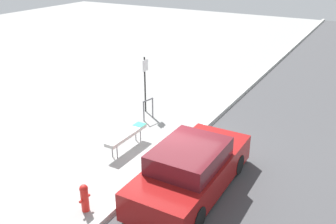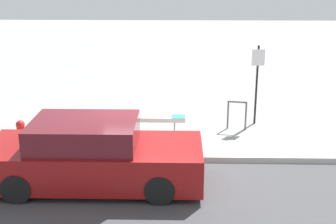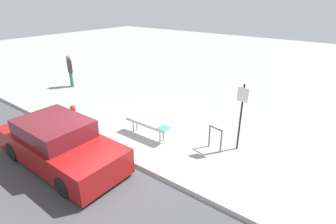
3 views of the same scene
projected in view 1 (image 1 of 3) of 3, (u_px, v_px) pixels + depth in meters
name	position (u px, v px, depth m)	size (l,w,h in m)	color
ground_plane	(170.00, 160.00, 11.88)	(60.00, 60.00, 0.00)	gray
curb	(170.00, 158.00, 11.86)	(60.00, 0.20, 0.13)	#B7B7B2
bench	(127.00, 135.00, 12.33)	(1.89, 0.38, 0.59)	gray
bike_rack	(148.00, 107.00, 14.56)	(0.55, 0.16, 0.83)	#515156
sign_post	(145.00, 79.00, 14.91)	(0.36, 0.08, 2.30)	black
fire_hydrant	(85.00, 197.00, 9.40)	(0.36, 0.22, 0.77)	red
parked_car_near	(191.00, 169.00, 10.13)	(4.49, 1.85, 1.42)	black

